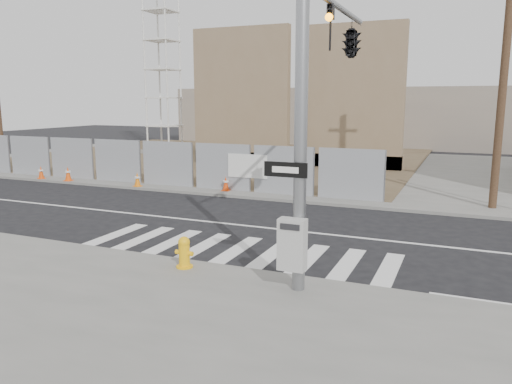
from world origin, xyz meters
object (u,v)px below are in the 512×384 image
at_px(traffic_cone_a, 41,172).
at_px(traffic_cone_d, 226,184).
at_px(fire_hydrant, 184,252).
at_px(signal_pole, 337,66).
at_px(traffic_cone_c, 137,179).
at_px(traffic_cone_b, 68,174).
at_px(crane_tower, 161,27).

height_order(traffic_cone_a, traffic_cone_d, traffic_cone_a).
relative_size(fire_hydrant, traffic_cone_d, 1.18).
xyz_separation_m(signal_pole, traffic_cone_c, (-10.62, 6.27, -4.35)).
bearing_deg(traffic_cone_c, fire_hydrant, -48.53).
distance_m(traffic_cone_a, traffic_cone_c, 5.78).
relative_size(signal_pole, traffic_cone_c, 10.95).
xyz_separation_m(traffic_cone_c, traffic_cone_d, (4.17, 0.58, -0.00)).
height_order(fire_hydrant, traffic_cone_b, fire_hydrant).
bearing_deg(traffic_cone_d, fire_hydrant, -69.05).
height_order(signal_pole, traffic_cone_d, signal_pole).
height_order(traffic_cone_a, traffic_cone_c, traffic_cone_a).
height_order(signal_pole, traffic_cone_a, signal_pole).
distance_m(crane_tower, traffic_cone_d, 18.57).
bearing_deg(traffic_cone_a, signal_pole, -20.91).
distance_m(crane_tower, traffic_cone_c, 16.86).
height_order(signal_pole, traffic_cone_c, signal_pole).
bearing_deg(crane_tower, traffic_cone_c, -61.72).
height_order(traffic_cone_b, traffic_cone_d, traffic_cone_b).
bearing_deg(signal_pole, traffic_cone_b, 156.87).
xyz_separation_m(crane_tower, traffic_cone_a, (1.09, -12.78, -8.59)).
bearing_deg(traffic_cone_a, traffic_cone_b, 0.00).
distance_m(fire_hydrant, traffic_cone_d, 10.01).
distance_m(traffic_cone_a, traffic_cone_d, 9.97).
relative_size(crane_tower, traffic_cone_d, 28.77).
distance_m(traffic_cone_a, traffic_cone_b, 1.74).
distance_m(crane_tower, traffic_cone_a, 15.44).
bearing_deg(crane_tower, fire_hydrant, -55.84).
distance_m(signal_pole, traffic_cone_d, 10.37).
bearing_deg(crane_tower, signal_pole, -47.43).
bearing_deg(traffic_cone_c, crane_tower, 118.28).
distance_m(crane_tower, traffic_cone_b, 15.64).
bearing_deg(traffic_cone_d, traffic_cone_a, -176.65).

